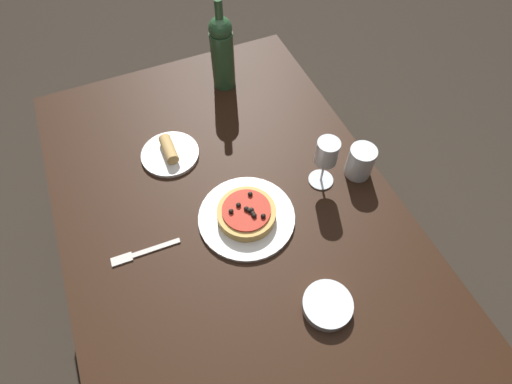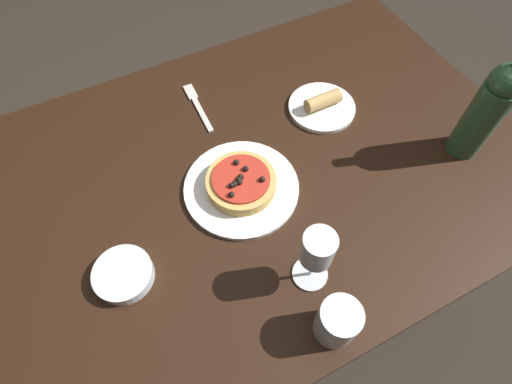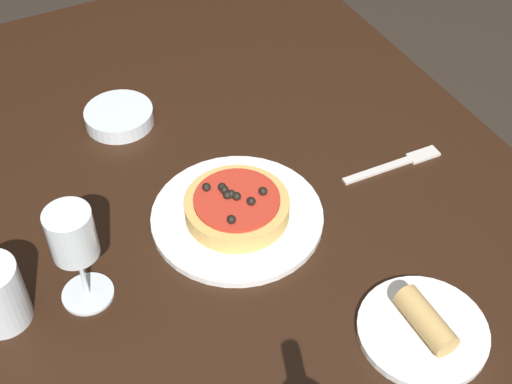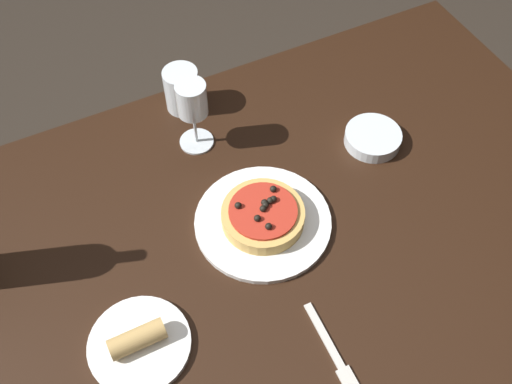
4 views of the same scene
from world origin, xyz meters
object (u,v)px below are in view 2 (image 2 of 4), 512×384
Objects in this scene: dinner_plate at (242,187)px; side_bowl at (123,274)px; dining_table at (237,195)px; water_cup at (337,322)px; wine_glass at (317,251)px; side_plate at (322,106)px; wine_bottle at (487,110)px; fork at (197,104)px; pizza at (242,182)px.

dinner_plate is 0.33m from side_bowl.
water_cup reaches higher than dining_table.
wine_glass is 0.49m from side_plate.
wine_glass is 0.54m from wine_bottle.
wine_bottle reaches higher than fork.
fork is at bearing 150.51° from side_plate.
dining_table is 12.03× the size of side_bowl.
wine_bottle is 0.89m from side_bowl.
wine_glass reaches higher than dinner_plate.
wine_bottle is at bearing -14.46° from pizza.
side_plate is (0.31, 0.10, 0.09)m from dining_table.
dining_table is 7.98× the size of fork.
side_bowl is 0.66× the size of fork.
water_cup is 0.59m from side_plate.
dining_table is 14.41× the size of water_cup.
wine_bottle reaches higher than dining_table.
wine_bottle reaches higher than pizza.
wine_bottle is (0.52, 0.12, 0.02)m from wine_glass.
dining_table is 8.72× the size of wine_glass.
wine_bottle is 1.76× the size of side_plate.
wine_glass reaches higher than fork.
dining_table is 4.67× the size of wine_bottle.
pizza is at bearing 165.54° from wine_bottle.
water_cup is (0.02, -0.41, 0.13)m from dining_table.
pizza is at bearing 15.16° from side_bowl.
dining_table is 0.11m from pizza.
pizza is 0.52× the size of wine_bottle.
wine_bottle is 1.71× the size of fork.
side_bowl is at bearing -164.83° from dinner_plate.
dinner_plate is at bearing -87.53° from dining_table.
wine_glass is at bearing -175.46° from fork.
wine_glass is (0.03, -0.26, 0.09)m from pizza.
wine_bottle is 0.60m from water_cup.
side_plate is (0.30, -0.17, 0.01)m from fork.
side_bowl is at bearing -159.24° from dining_table.
dining_table is 0.36m from wine_glass.
pizza is 1.59× the size of water_cup.
side_bowl is at bearing 142.12° from fork.
wine_glass is at bearing -124.95° from side_plate.
wine_bottle is at bearing 23.26° from water_cup.
fork is at bearing 140.70° from wine_bottle.
water_cup is at bearing -87.47° from dining_table.
dining_table is at bearing 92.53° from water_cup.
pizza is at bearing 92.56° from water_cup.
pizza reaches higher than fork.
pizza is (-0.00, -0.00, 0.02)m from dinner_plate.
wine_bottle is at bearing -17.63° from dining_table.
wine_glass is at bearing 81.63° from water_cup.
water_cup is at bearing -87.46° from dinner_plate.
dinner_plate is 1.51× the size of side_plate.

